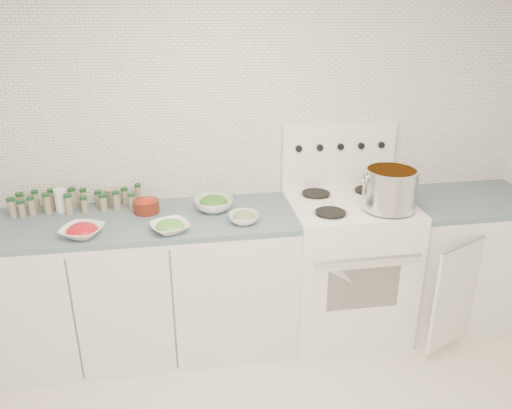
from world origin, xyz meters
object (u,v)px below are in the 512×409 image
object	(u,v)px
stock_pot	(390,187)
bowl_snowpea	(170,227)
bowl_tomato	(82,231)
stove	(345,262)

from	to	relation	value
stock_pot	bowl_snowpea	size ratio (longest dim) A/B	1.26
bowl_tomato	stove	bearing A→B (deg)	6.43
stove	bowl_snowpea	distance (m)	1.22
bowl_tomato	bowl_snowpea	distance (m)	0.48
stock_pot	bowl_tomato	world-z (taller)	stock_pot
stove	stock_pot	bearing A→B (deg)	-43.17
stove	stock_pot	size ratio (longest dim) A/B	4.03
stove	bowl_tomato	xyz separation A→B (m)	(-1.60, -0.18, 0.43)
bowl_tomato	bowl_snowpea	world-z (taller)	bowl_tomato
bowl_tomato	bowl_snowpea	xyz separation A→B (m)	(0.48, -0.02, -0.00)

